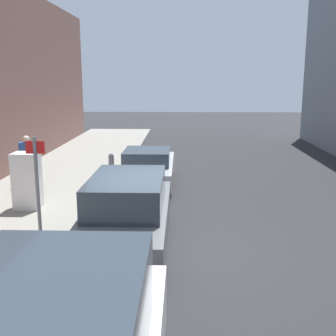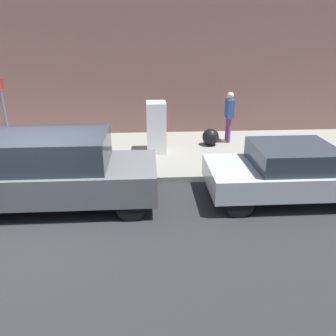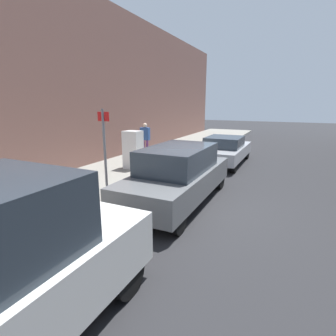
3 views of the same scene
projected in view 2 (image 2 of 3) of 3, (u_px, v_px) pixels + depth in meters
ground_plane at (46, 218)px, 7.31m from camera, size 80.00×80.00×0.00m
sidewalk_slab at (79, 155)px, 10.87m from camera, size 4.46×44.00×0.16m
building_facade_near at (85, 33)px, 12.59m from camera, size 2.36×39.60×7.68m
discarded_refrigerator at (156, 127)px, 10.63m from camera, size 0.72×0.63×1.64m
manhole_cover at (62, 151)px, 10.97m from camera, size 0.70×0.70×0.02m
street_sign_post at (6, 122)px, 8.58m from camera, size 0.36×0.07×2.66m
fire_hydrant at (324, 154)px, 9.56m from camera, size 0.22×0.22×0.77m
trash_bag at (211, 137)px, 11.45m from camera, size 0.59×0.59×0.59m
pedestrian_walking_far at (229, 113)px, 11.54m from camera, size 0.51×0.24×1.78m
parked_suv_gray at (51, 171)px, 7.54m from camera, size 1.85×4.86×1.72m
parked_sedan_silver at (297, 171)px, 7.94m from camera, size 1.85×4.46×1.38m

